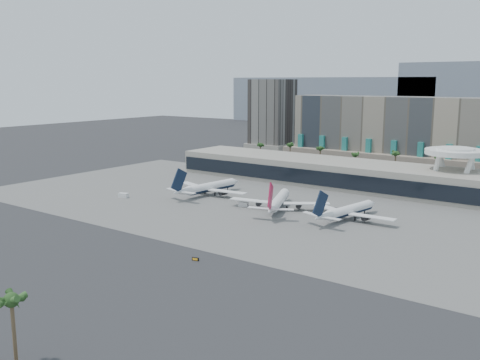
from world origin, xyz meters
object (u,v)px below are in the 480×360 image
Objects in this scene: service_vehicle_a at (124,195)px; airliner_left at (209,187)px; airliner_right at (347,211)px; taxiway_sign at (195,259)px; service_vehicle_b at (243,204)px; airliner_centre at (278,201)px.

airliner_left is at bearing 31.37° from service_vehicle_a.
airliner_right is 18.13× the size of taxiway_sign.
service_vehicle_b is (26.04, -9.13, -2.66)m from airliner_left.
airliner_centre is 1.03× the size of airliner_right.
airliner_left reaches higher than airliner_right.
airliner_centre is 15.22m from service_vehicle_b.
airliner_centre reaches higher than taxiway_sign.
airliner_left is 1.08× the size of airliner_right.
service_vehicle_a is (-96.22, -23.41, -2.35)m from airliner_right.
service_vehicle_a is 92.74m from taxiway_sign.
airliner_centre reaches higher than airliner_left.
service_vehicle_b reaches higher than taxiway_sign.
airliner_right reaches higher than taxiway_sign.
airliner_centre is at bearing 85.61° from taxiway_sign.
service_vehicle_a is at bearing -179.33° from service_vehicle_b.
airliner_left is 69.43m from airliner_right.
airliner_centre reaches higher than service_vehicle_a.
airliner_centre reaches higher than service_vehicle_b.
taxiway_sign is at bearing -92.42° from airliner_right.
service_vehicle_a is at bearing 175.29° from airliner_centre.
service_vehicle_a reaches higher than taxiway_sign.
taxiway_sign is (54.13, -71.77, -3.16)m from airliner_left.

